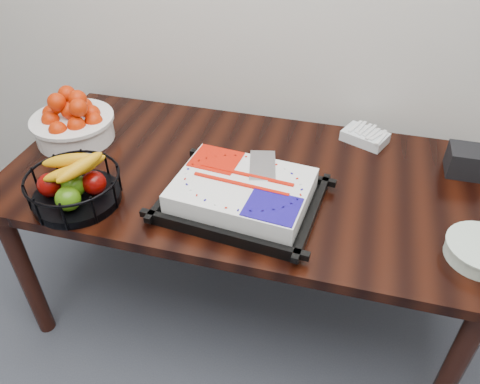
% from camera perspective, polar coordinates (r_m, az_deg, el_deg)
% --- Properties ---
extents(table, '(1.80, 0.90, 0.75)m').
position_cam_1_polar(table, '(1.82, 0.51, 0.03)').
color(table, black).
rests_on(table, ground).
extents(cake_tray, '(0.55, 0.45, 0.11)m').
position_cam_1_polar(cake_tray, '(1.59, 0.29, -0.24)').
color(cake_tray, black).
rests_on(cake_tray, table).
extents(tangerine_bowl, '(0.33, 0.33, 0.21)m').
position_cam_1_polar(tangerine_bowl, '(2.04, -19.78, 8.29)').
color(tangerine_bowl, white).
rests_on(tangerine_bowl, table).
extents(fruit_basket, '(0.32, 0.32, 0.17)m').
position_cam_1_polar(fruit_basket, '(1.69, -19.61, 0.79)').
color(fruit_basket, black).
rests_on(fruit_basket, table).
extents(fork_bag, '(0.20, 0.17, 0.05)m').
position_cam_1_polar(fork_bag, '(2.01, 14.99, 6.59)').
color(fork_bag, silver).
rests_on(fork_bag, table).
extents(napkin_box, '(0.14, 0.12, 0.10)m').
position_cam_1_polar(napkin_box, '(1.94, 25.98, 3.39)').
color(napkin_box, black).
rests_on(napkin_box, table).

